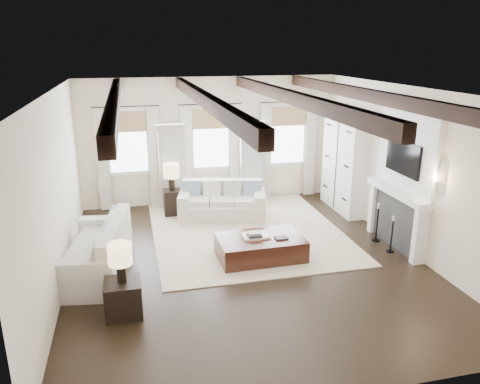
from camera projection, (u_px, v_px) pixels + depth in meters
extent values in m
plane|color=black|center=(246.00, 261.00, 8.90)|extent=(7.50, 7.50, 0.00)
cube|color=white|center=(211.00, 141.00, 11.90)|extent=(6.50, 0.04, 3.20)
cube|color=white|center=(334.00, 276.00, 4.94)|extent=(6.50, 0.04, 3.20)
cube|color=white|center=(56.00, 193.00, 7.70)|extent=(0.04, 7.50, 3.20)
cube|color=white|center=(408.00, 170.00, 9.14)|extent=(0.04, 7.50, 3.20)
cube|color=white|center=(247.00, 90.00, 7.94)|extent=(6.50, 7.50, 0.04)
cube|color=black|center=(114.00, 101.00, 7.49)|extent=(0.16, 7.40, 0.22)
cube|color=black|center=(204.00, 99.00, 7.81)|extent=(0.16, 7.40, 0.22)
cube|color=black|center=(289.00, 96.00, 8.14)|extent=(0.16, 7.40, 0.22)
cube|color=black|center=(365.00, 94.00, 8.46)|extent=(0.16, 7.40, 0.22)
cube|color=white|center=(128.00, 143.00, 11.40)|extent=(0.90, 0.03, 1.45)
cube|color=#A28557|center=(126.00, 122.00, 11.18)|extent=(0.94, 0.04, 0.50)
cube|color=beige|center=(103.00, 161.00, 11.28)|extent=(0.28, 0.08, 2.50)
cube|color=beige|center=(155.00, 158.00, 11.56)|extent=(0.28, 0.08, 2.50)
cylinder|color=black|center=(125.00, 106.00, 11.03)|extent=(1.60, 0.02, 0.02)
cube|color=white|center=(211.00, 139.00, 11.85)|extent=(0.90, 0.03, 1.45)
cube|color=#A28557|center=(211.00, 119.00, 11.64)|extent=(0.94, 0.04, 0.50)
cube|color=beige|center=(187.00, 156.00, 11.74)|extent=(0.28, 0.08, 2.50)
cube|color=beige|center=(235.00, 154.00, 12.01)|extent=(0.28, 0.08, 2.50)
cylinder|color=black|center=(211.00, 104.00, 11.48)|extent=(1.60, 0.02, 0.02)
cube|color=white|center=(287.00, 136.00, 12.31)|extent=(0.90, 0.03, 1.45)
cube|color=#A28557|center=(289.00, 116.00, 12.09)|extent=(0.94, 0.04, 0.50)
cube|color=beige|center=(266.00, 152.00, 12.19)|extent=(0.28, 0.08, 2.50)
cube|color=beige|center=(310.00, 150.00, 12.47)|extent=(0.28, 0.08, 2.50)
cylinder|color=black|center=(290.00, 102.00, 11.94)|extent=(1.60, 0.02, 0.02)
cube|color=#BEB3AA|center=(172.00, 168.00, 11.65)|extent=(0.64, 0.38, 2.00)
cube|color=#B2B7BA|center=(173.00, 164.00, 11.42)|extent=(0.48, 0.02, 1.40)
cube|color=#BEB3AA|center=(170.00, 126.00, 11.33)|extent=(0.70, 0.42, 0.12)
cube|color=#BEB3AA|center=(251.00, 164.00, 12.10)|extent=(0.64, 0.38, 2.00)
cube|color=#B2B7BA|center=(253.00, 160.00, 11.87)|extent=(0.48, 0.02, 1.40)
cube|color=#BEB3AA|center=(252.00, 123.00, 11.78)|extent=(0.70, 0.42, 0.12)
cube|color=#262629|center=(398.00, 221.00, 9.43)|extent=(0.18, 1.50, 1.10)
cube|color=black|center=(396.00, 228.00, 9.47)|extent=(0.10, 0.90, 0.70)
cube|color=white|center=(420.00, 236.00, 8.66)|extent=(0.26, 0.14, 1.10)
cube|color=white|center=(376.00, 208.00, 10.19)|extent=(0.26, 0.14, 1.10)
cube|color=white|center=(398.00, 192.00, 9.23)|extent=(0.32, 1.90, 0.12)
cube|color=white|center=(408.00, 145.00, 8.98)|extent=(0.10, 1.90, 1.80)
cube|color=black|center=(403.00, 158.00, 9.04)|extent=(0.07, 1.10, 0.64)
cylinder|color=#FFD899|center=(438.00, 177.00, 8.10)|extent=(0.10, 0.10, 0.14)
cube|color=silver|center=(344.00, 160.00, 11.38)|extent=(0.40, 1.70, 2.50)
cube|color=black|center=(336.00, 161.00, 11.33)|extent=(0.01, 0.02, 2.40)
cube|color=beige|center=(247.00, 231.00, 10.30)|extent=(4.04, 4.51, 0.02)
cube|color=silver|center=(222.00, 211.00, 11.06)|extent=(2.16, 1.33, 0.38)
cube|color=silver|center=(222.00, 189.00, 11.26)|extent=(1.92, 0.63, 0.48)
cube|color=silver|center=(184.00, 198.00, 10.95)|extent=(0.43, 0.90, 0.25)
cube|color=silver|center=(259.00, 198.00, 10.98)|extent=(0.43, 0.90, 0.25)
cube|color=silver|center=(198.00, 201.00, 10.93)|extent=(0.65, 0.68, 0.13)
cube|color=silver|center=(222.00, 201.00, 10.94)|extent=(0.65, 0.68, 0.13)
cube|color=silver|center=(246.00, 201.00, 10.94)|extent=(0.65, 0.68, 0.13)
cube|color=slate|center=(192.00, 190.00, 11.09)|extent=(0.44, 0.29, 0.42)
cube|color=silver|center=(212.00, 190.00, 11.10)|extent=(0.44, 0.29, 0.42)
cube|color=beige|center=(232.00, 190.00, 11.10)|extent=(0.44, 0.29, 0.42)
cube|color=slate|center=(252.00, 190.00, 11.11)|extent=(0.44, 0.29, 0.42)
cube|color=silver|center=(96.00, 262.00, 8.40)|extent=(1.33, 2.35, 0.42)
cube|color=silver|center=(115.00, 237.00, 8.29)|extent=(0.56, 2.12, 0.53)
cube|color=silver|center=(105.00, 224.00, 9.22)|extent=(0.98, 0.42, 0.27)
cube|color=silver|center=(80.00, 269.00, 7.37)|extent=(0.98, 0.42, 0.27)
cube|color=silver|center=(98.00, 234.00, 8.89)|extent=(0.72, 0.68, 0.15)
cube|color=silver|center=(91.00, 247.00, 8.31)|extent=(0.72, 0.68, 0.15)
cube|color=silver|center=(83.00, 263.00, 7.73)|extent=(0.72, 0.68, 0.15)
cube|color=slate|center=(113.00, 220.00, 9.02)|extent=(0.30, 0.47, 0.46)
cube|color=silver|center=(110.00, 226.00, 8.72)|extent=(0.30, 0.47, 0.46)
cube|color=beige|center=(107.00, 232.00, 8.41)|extent=(0.30, 0.47, 0.46)
cube|color=slate|center=(103.00, 239.00, 8.11)|extent=(0.30, 0.47, 0.46)
cube|color=silver|center=(99.00, 246.00, 7.81)|extent=(0.30, 0.47, 0.46)
cube|color=beige|center=(95.00, 255.00, 7.51)|extent=(0.30, 0.47, 0.46)
cube|color=black|center=(260.00, 248.00, 8.99)|extent=(1.64, 1.05, 0.43)
cube|color=white|center=(255.00, 236.00, 8.96)|extent=(0.51, 0.39, 0.04)
cube|color=#262628|center=(254.00, 235.00, 8.86)|extent=(0.26, 0.21, 0.04)
cube|color=beige|center=(254.00, 233.00, 8.89)|extent=(0.22, 0.17, 0.03)
cube|color=#262628|center=(281.00, 238.00, 8.86)|extent=(0.24, 0.19, 0.03)
cube|color=black|center=(124.00, 298.00, 7.08)|extent=(0.55, 0.55, 0.55)
cylinder|color=black|center=(121.00, 273.00, 6.96)|extent=(0.14, 0.14, 0.30)
cylinder|color=#F9D89E|center=(120.00, 254.00, 6.86)|extent=(0.36, 0.36, 0.32)
cube|color=black|center=(173.00, 202.00, 11.26)|extent=(0.42, 0.42, 0.62)
cylinder|color=black|center=(172.00, 184.00, 11.12)|extent=(0.15, 0.15, 0.31)
cylinder|color=#F9D89E|center=(171.00, 171.00, 11.02)|extent=(0.37, 0.37, 0.33)
cylinder|color=black|center=(390.00, 251.00, 9.32)|extent=(0.15, 0.15, 0.02)
cylinder|color=black|center=(392.00, 236.00, 9.22)|extent=(0.03, 0.03, 0.67)
cylinder|color=beige|center=(394.00, 219.00, 9.11)|extent=(0.06, 0.06, 0.10)
cylinder|color=black|center=(376.00, 240.00, 9.85)|extent=(0.17, 0.17, 0.02)
cylinder|color=black|center=(377.00, 224.00, 9.74)|extent=(0.03, 0.03, 0.73)
cylinder|color=beige|center=(379.00, 206.00, 9.62)|extent=(0.06, 0.06, 0.10)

